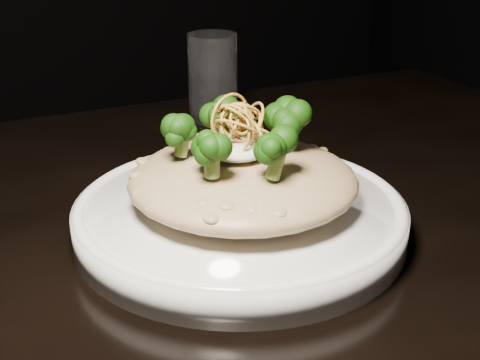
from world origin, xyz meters
name	(u,v)px	position (x,y,z in m)	size (l,w,h in m)	color
table	(235,283)	(0.00, 0.00, 0.67)	(1.10, 0.80, 0.75)	black
plate	(240,219)	(-0.02, -0.04, 0.77)	(0.31, 0.31, 0.03)	silver
risotto	(243,180)	(-0.01, -0.05, 0.80)	(0.21, 0.21, 0.05)	brown
broccoli	(236,133)	(-0.02, -0.05, 0.85)	(0.13, 0.13, 0.05)	black
cheese	(237,149)	(-0.02, -0.04, 0.84)	(0.06, 0.06, 0.02)	silver
shallots	(243,118)	(-0.01, -0.04, 0.86)	(0.06, 0.06, 0.04)	brown
drinking_glass	(213,77)	(0.10, 0.29, 0.81)	(0.07, 0.07, 0.12)	silver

